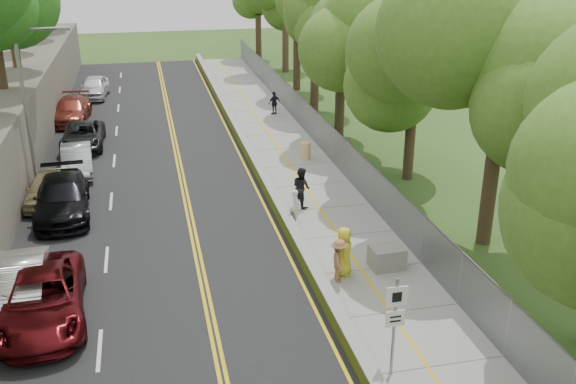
{
  "coord_description": "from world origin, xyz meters",
  "views": [
    {
      "loc": [
        -5.19,
        -17.15,
        11.79
      ],
      "look_at": [
        0.5,
        8.0,
        1.4
      ],
      "focal_mm": 40.0,
      "sensor_mm": 36.0,
      "label": 1
    }
  ],
  "objects_px": {
    "car_1": "(19,288)",
    "car_2": "(42,299)",
    "streetlight": "(30,100)",
    "person_far": "(274,103)",
    "signpost": "(395,316)",
    "concrete_block": "(387,257)",
    "painter_0": "(344,251)",
    "construction_barrel": "(305,150)"
  },
  "relations": [
    {
      "from": "car_1",
      "to": "car_2",
      "type": "xyz_separation_m",
      "value": [
        0.84,
        -0.85,
        -0.0
      ]
    },
    {
      "from": "streetlight",
      "to": "car_1",
      "type": "height_order",
      "value": "streetlight"
    },
    {
      "from": "car_2",
      "to": "person_far",
      "type": "distance_m",
      "value": 26.77
    },
    {
      "from": "signpost",
      "to": "car_2",
      "type": "height_order",
      "value": "signpost"
    },
    {
      "from": "car_2",
      "to": "car_1",
      "type": "bearing_deg",
      "value": 130.41
    },
    {
      "from": "concrete_block",
      "to": "painter_0",
      "type": "bearing_deg",
      "value": -175.61
    },
    {
      "from": "concrete_block",
      "to": "person_far",
      "type": "distance_m",
      "value": 22.76
    },
    {
      "from": "car_1",
      "to": "person_far",
      "type": "relative_size",
      "value": 3.01
    },
    {
      "from": "construction_barrel",
      "to": "concrete_block",
      "type": "xyz_separation_m",
      "value": [
        -0.11,
        -13.0,
        -0.06
      ]
    },
    {
      "from": "streetlight",
      "to": "car_1",
      "type": "xyz_separation_m",
      "value": [
        0.63,
        -11.04,
        -3.8
      ]
    },
    {
      "from": "signpost",
      "to": "concrete_block",
      "type": "relative_size",
      "value": 2.48
    },
    {
      "from": "signpost",
      "to": "car_1",
      "type": "distance_m",
      "value": 12.47
    },
    {
      "from": "concrete_block",
      "to": "car_1",
      "type": "distance_m",
      "value": 13.04
    },
    {
      "from": "concrete_block",
      "to": "car_2",
      "type": "distance_m",
      "value": 12.24
    },
    {
      "from": "streetlight",
      "to": "person_far",
      "type": "height_order",
      "value": "streetlight"
    },
    {
      "from": "car_1",
      "to": "person_far",
      "type": "distance_m",
      "value": 26.43
    },
    {
      "from": "car_1",
      "to": "person_far",
      "type": "height_order",
      "value": "person_far"
    },
    {
      "from": "car_1",
      "to": "painter_0",
      "type": "distance_m",
      "value": 11.29
    },
    {
      "from": "streetlight",
      "to": "car_2",
      "type": "bearing_deg",
      "value": -82.99
    },
    {
      "from": "construction_barrel",
      "to": "person_far",
      "type": "relative_size",
      "value": 0.59
    },
    {
      "from": "streetlight",
      "to": "construction_barrel",
      "type": "bearing_deg",
      "value": 8.26
    },
    {
      "from": "signpost",
      "to": "streetlight",
      "type": "bearing_deg",
      "value": 124.08
    },
    {
      "from": "construction_barrel",
      "to": "car_2",
      "type": "xyz_separation_m",
      "value": [
        -12.31,
        -13.9,
        0.31
      ]
    },
    {
      "from": "signpost",
      "to": "construction_barrel",
      "type": "relative_size",
      "value": 3.26
    },
    {
      "from": "car_2",
      "to": "painter_0",
      "type": "relative_size",
      "value": 3.05
    },
    {
      "from": "construction_barrel",
      "to": "car_2",
      "type": "bearing_deg",
      "value": -131.54
    },
    {
      "from": "signpost",
      "to": "car_2",
      "type": "xyz_separation_m",
      "value": [
        -10.05,
        5.12,
        -1.13
      ]
    },
    {
      "from": "car_1",
      "to": "construction_barrel",
      "type": "bearing_deg",
      "value": 41.83
    },
    {
      "from": "person_far",
      "to": "painter_0",
      "type": "bearing_deg",
      "value": 63.22
    },
    {
      "from": "construction_barrel",
      "to": "car_1",
      "type": "distance_m",
      "value": 18.52
    },
    {
      "from": "streetlight",
      "to": "concrete_block",
      "type": "bearing_deg",
      "value": -38.84
    },
    {
      "from": "streetlight",
      "to": "construction_barrel",
      "type": "distance_m",
      "value": 14.51
    },
    {
      "from": "streetlight",
      "to": "car_2",
      "type": "relative_size",
      "value": 1.39
    },
    {
      "from": "painter_0",
      "to": "streetlight",
      "type": "bearing_deg",
      "value": 63.92
    },
    {
      "from": "concrete_block",
      "to": "painter_0",
      "type": "distance_m",
      "value": 1.83
    },
    {
      "from": "construction_barrel",
      "to": "painter_0",
      "type": "relative_size",
      "value": 0.51
    },
    {
      "from": "signpost",
      "to": "car_1",
      "type": "height_order",
      "value": "signpost"
    },
    {
      "from": "streetlight",
      "to": "person_far",
      "type": "relative_size",
      "value": 4.98
    },
    {
      "from": "person_far",
      "to": "signpost",
      "type": "bearing_deg",
      "value": 63.49
    },
    {
      "from": "streetlight",
      "to": "concrete_block",
      "type": "distance_m",
      "value": 18.03
    },
    {
      "from": "streetlight",
      "to": "signpost",
      "type": "bearing_deg",
      "value": -55.92
    },
    {
      "from": "streetlight",
      "to": "concrete_block",
      "type": "xyz_separation_m",
      "value": [
        13.66,
        -11.0,
        -4.17
      ]
    }
  ]
}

